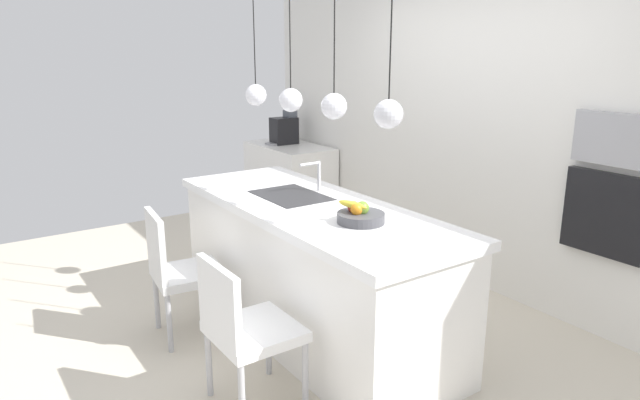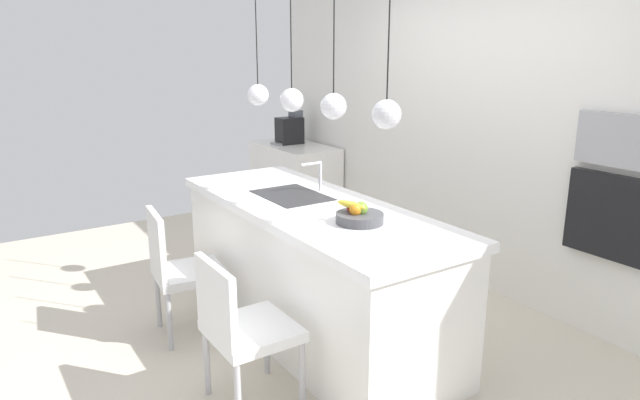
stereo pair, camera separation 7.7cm
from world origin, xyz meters
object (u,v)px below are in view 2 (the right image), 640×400
at_px(fruit_bowl, 359,215).
at_px(oven, 609,216).
at_px(microwave, 619,140).
at_px(coffee_machine, 290,130).
at_px(chair_middle, 241,325).
at_px(chair_near, 179,267).

height_order(fruit_bowl, oven, oven).
bearing_deg(fruit_bowl, microwave, 67.88).
xyz_separation_m(fruit_bowl, coffee_machine, (-3.01, 1.27, 0.05)).
distance_m(coffee_machine, chair_middle, 3.70).
distance_m(chair_near, chair_middle, 0.97).
xyz_separation_m(coffee_machine, oven, (3.65, 0.30, -0.15)).
bearing_deg(chair_near, microwave, 55.99).
distance_m(microwave, oven, 0.50).
bearing_deg(microwave, oven, 0.00).
xyz_separation_m(coffee_machine, chair_middle, (3.02, -2.07, -0.54)).
bearing_deg(chair_near, oven, 55.99).
height_order(oven, chair_near, oven).
height_order(fruit_bowl, coffee_machine, coffee_machine).
height_order(coffee_machine, chair_near, coffee_machine).
xyz_separation_m(coffee_machine, microwave, (3.65, 0.30, 0.35)).
bearing_deg(chair_near, chair_middle, 0.11).
xyz_separation_m(coffee_machine, chair_near, (2.05, -2.07, -0.53)).
xyz_separation_m(oven, chair_near, (-1.60, -2.37, -0.38)).
distance_m(fruit_bowl, chair_near, 1.34).
bearing_deg(microwave, chair_near, -124.01).
xyz_separation_m(microwave, chair_middle, (-0.63, -2.36, -0.89)).
relative_size(microwave, chair_middle, 0.62).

